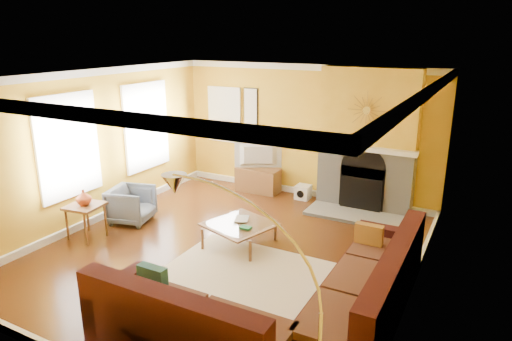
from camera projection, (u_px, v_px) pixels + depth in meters
The scene contains 27 objects.
floor at pixel (230, 251), 7.18m from camera, with size 5.50×6.00×0.02m, color #5D3113.
ceiling at pixel (226, 75), 6.40m from camera, with size 5.50×6.00×0.02m, color white.
wall_back at pixel (305, 131), 9.33m from camera, with size 5.50×0.02×2.70m, color gold.
wall_front at pixel (59, 248), 4.25m from camera, with size 5.50×0.02×2.70m, color gold.
wall_left at pixel (95, 147), 8.04m from camera, with size 0.02×6.00×2.70m, color gold.
wall_right at pixel (422, 198), 5.55m from camera, with size 0.02×6.00×2.70m, color gold.
baseboard at pixel (230, 247), 7.16m from camera, with size 5.50×6.00×0.12m, color white, non-canonical shape.
crown_molding at pixel (227, 80), 6.42m from camera, with size 5.50×6.00×0.12m, color white, non-canonical shape.
window_left_near at pixel (146, 126), 9.08m from camera, with size 0.06×1.22×1.72m, color white.
window_left_far at pixel (67, 146), 7.47m from camera, with size 0.06×1.22×1.72m, color white.
window_back at pixel (225, 115), 10.09m from camera, with size 0.82×0.06×1.22m, color white.
wall_art at pixel (251, 115), 9.79m from camera, with size 0.34×0.04×1.14m, color white.
fireplace at pixel (368, 140), 8.55m from camera, with size 1.80×0.40×2.70m, color #999791, non-canonical shape.
mantel at pixel (364, 148), 8.37m from camera, with size 1.92×0.22×0.08m, color white.
hearth at pixel (355, 216), 8.46m from camera, with size 1.80×0.70×0.06m, color #999791.
sunburst at pixel (367, 110), 8.18m from camera, with size 0.70×0.04×0.70m, color olive, non-canonical shape.
rug at pixel (248, 275), 6.44m from camera, with size 2.40×1.80×0.02m, color beige.
sectional_sofa at pixel (276, 271), 5.66m from camera, with size 2.96×3.45×0.90m, color #3D1513, non-canonical shape.
coffee_table at pixel (240, 234), 7.31m from camera, with size 0.95×0.95×0.38m, color white, non-canonical shape.
media_console at pixel (258, 180), 9.80m from camera, with size 0.93×0.42×0.51m, color brown.
tv at pixel (258, 155), 9.64m from camera, with size 1.01×0.13×0.58m, color black.
subwoofer at pixel (303, 192), 9.38m from camera, with size 0.29×0.29×0.29m, color white.
armchair at pixel (131, 205), 8.18m from camera, with size 0.69×0.71×0.65m, color slate.
side_table at pixel (86, 221), 7.54m from camera, with size 0.53×0.53×0.59m, color brown, non-canonical shape.
vase at pixel (84, 197), 7.42m from camera, with size 0.25×0.25×0.26m, color #C74E25.
book at pixel (235, 219), 7.40m from camera, with size 0.22×0.30×0.03m, color white.
arc_lamp at pixel (250, 317), 3.66m from camera, with size 1.38×0.36×2.18m, color silver, non-canonical shape.
Camera 1 is at (3.44, -5.55, 3.27)m, focal length 32.00 mm.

